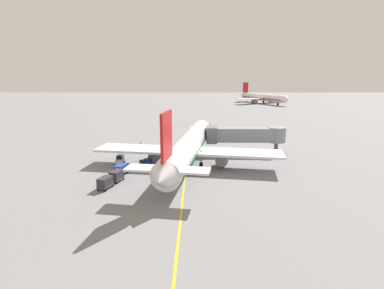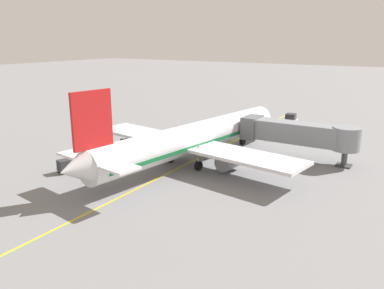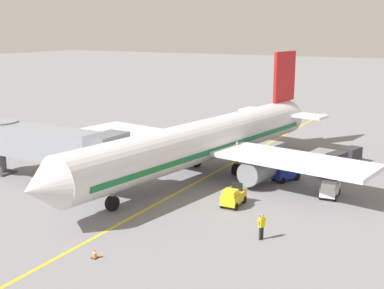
{
  "view_description": "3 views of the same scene",
  "coord_description": "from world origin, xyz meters",
  "px_view_note": "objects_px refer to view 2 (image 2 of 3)",
  "views": [
    {
      "loc": [
        1.56,
        -48.93,
        14.8
      ],
      "look_at": [
        0.93,
        2.46,
        2.94
      ],
      "focal_mm": 28.87,
      "sensor_mm": 36.0,
      "label": 1
    },
    {
      "loc": [
        24.98,
        -40.11,
        15.22
      ],
      "look_at": [
        -0.09,
        0.5,
        2.21
      ],
      "focal_mm": 36.41,
      "sensor_mm": 36.0,
      "label": 2
    },
    {
      "loc": [
        -20.11,
        38.67,
        13.06
      ],
      "look_at": [
        1.79,
        -0.08,
        2.7
      ],
      "focal_mm": 46.73,
      "sensor_mm": 36.0,
      "label": 3
    }
  ],
  "objects_px": {
    "ground_crew_wing_walker": "(177,130)",
    "baggage_cart_front": "(106,154)",
    "pushback_tractor": "(289,122)",
    "safety_cone_nose_left": "(237,131)",
    "baggage_tug_trailing": "(182,141)",
    "baggage_cart_second_in_train": "(90,160)",
    "baggage_cart_third_in_train": "(67,165)",
    "jet_bridge": "(298,133)",
    "baggage_tug_lead": "(127,144)",
    "parked_airliner": "(193,138)",
    "baggage_tug_spare": "(140,153)"
  },
  "relations": [
    {
      "from": "ground_crew_wing_walker",
      "to": "baggage_cart_front",
      "type": "bearing_deg",
      "value": -90.61
    },
    {
      "from": "pushback_tractor",
      "to": "safety_cone_nose_left",
      "type": "relative_size",
      "value": 7.79
    },
    {
      "from": "baggage_cart_front",
      "to": "baggage_tug_trailing",
      "type": "bearing_deg",
      "value": 68.96
    },
    {
      "from": "baggage_cart_second_in_train",
      "to": "baggage_cart_third_in_train",
      "type": "height_order",
      "value": "same"
    },
    {
      "from": "baggage_cart_third_in_train",
      "to": "ground_crew_wing_walker",
      "type": "bearing_deg",
      "value": 87.67
    },
    {
      "from": "jet_bridge",
      "to": "baggage_cart_second_in_train",
      "type": "bearing_deg",
      "value": -140.85
    },
    {
      "from": "jet_bridge",
      "to": "baggage_tug_trailing",
      "type": "distance_m",
      "value": 16.69
    },
    {
      "from": "baggage_cart_front",
      "to": "baggage_tug_lead",
      "type": "bearing_deg",
      "value": 104.79
    },
    {
      "from": "baggage_tug_trailing",
      "to": "safety_cone_nose_left",
      "type": "xyz_separation_m",
      "value": [
        3.29,
        11.98,
        -0.42
      ]
    },
    {
      "from": "parked_airliner",
      "to": "safety_cone_nose_left",
      "type": "height_order",
      "value": "parked_airliner"
    },
    {
      "from": "pushback_tractor",
      "to": "ground_crew_wing_walker",
      "type": "distance_m",
      "value": 20.45
    },
    {
      "from": "parked_airliner",
      "to": "baggage_tug_lead",
      "type": "relative_size",
      "value": 14.46
    },
    {
      "from": "baggage_cart_front",
      "to": "baggage_cart_second_in_train",
      "type": "xyz_separation_m",
      "value": [
        0.09,
        -2.87,
        0.0
      ]
    },
    {
      "from": "pushback_tractor",
      "to": "baggage_cart_front",
      "type": "bearing_deg",
      "value": -114.17
    },
    {
      "from": "parked_airliner",
      "to": "baggage_tug_lead",
      "type": "distance_m",
      "value": 11.79
    },
    {
      "from": "baggage_tug_trailing",
      "to": "baggage_cart_third_in_train",
      "type": "height_order",
      "value": "baggage_tug_trailing"
    },
    {
      "from": "baggage_cart_third_in_train",
      "to": "baggage_tug_trailing",
      "type": "bearing_deg",
      "value": 73.4
    },
    {
      "from": "baggage_tug_lead",
      "to": "ground_crew_wing_walker",
      "type": "xyz_separation_m",
      "value": [
        1.7,
        10.25,
        0.24
      ]
    },
    {
      "from": "baggage_tug_trailing",
      "to": "parked_airliner",
      "type": "bearing_deg",
      "value": -47.34
    },
    {
      "from": "baggage_tug_lead",
      "to": "baggage_tug_trailing",
      "type": "distance_m",
      "value": 8.05
    },
    {
      "from": "baggage_tug_trailing",
      "to": "baggage_cart_third_in_train",
      "type": "xyz_separation_m",
      "value": [
        -5.05,
        -16.96,
        0.24
      ]
    },
    {
      "from": "jet_bridge",
      "to": "ground_crew_wing_walker",
      "type": "xyz_separation_m",
      "value": [
        -20.44,
        2.19,
        -2.5
      ]
    },
    {
      "from": "pushback_tractor",
      "to": "baggage_tug_lead",
      "type": "height_order",
      "value": "pushback_tractor"
    },
    {
      "from": "pushback_tractor",
      "to": "baggage_cart_front",
      "type": "relative_size",
      "value": 1.54
    },
    {
      "from": "baggage_cart_second_in_train",
      "to": "safety_cone_nose_left",
      "type": "distance_m",
      "value": 27.21
    },
    {
      "from": "baggage_tug_spare",
      "to": "baggage_cart_front",
      "type": "relative_size",
      "value": 0.93
    },
    {
      "from": "safety_cone_nose_left",
      "to": "jet_bridge",
      "type": "bearing_deg",
      "value": -36.0
    },
    {
      "from": "baggage_tug_spare",
      "to": "safety_cone_nose_left",
      "type": "bearing_deg",
      "value": 77.21
    },
    {
      "from": "pushback_tractor",
      "to": "baggage_tug_spare",
      "type": "xyz_separation_m",
      "value": [
        -10.9,
        -27.91,
        -0.39
      ]
    },
    {
      "from": "baggage_cart_second_in_train",
      "to": "baggage_tug_spare",
      "type": "bearing_deg",
      "value": 63.84
    },
    {
      "from": "baggage_tug_trailing",
      "to": "baggage_cart_second_in_train",
      "type": "relative_size",
      "value": 0.86
    },
    {
      "from": "baggage_tug_trailing",
      "to": "baggage_tug_lead",
      "type": "bearing_deg",
      "value": -136.83
    },
    {
      "from": "baggage_cart_second_in_train",
      "to": "ground_crew_wing_walker",
      "type": "distance_m",
      "value": 18.9
    },
    {
      "from": "baggage_tug_trailing",
      "to": "baggage_tug_spare",
      "type": "distance_m",
      "value": 8.18
    },
    {
      "from": "jet_bridge",
      "to": "baggage_tug_trailing",
      "type": "height_order",
      "value": "jet_bridge"
    },
    {
      "from": "parked_airliner",
      "to": "baggage_cart_third_in_train",
      "type": "relative_size",
      "value": 12.53
    },
    {
      "from": "baggage_tug_lead",
      "to": "baggage_cart_second_in_train",
      "type": "distance_m",
      "value": 8.8
    },
    {
      "from": "pushback_tractor",
      "to": "parked_airliner",
      "type": "bearing_deg",
      "value": -98.73
    },
    {
      "from": "baggage_cart_front",
      "to": "baggage_cart_third_in_train",
      "type": "distance_m",
      "value": 5.71
    },
    {
      "from": "baggage_tug_trailing",
      "to": "baggage_cart_second_in_train",
      "type": "bearing_deg",
      "value": -106.72
    },
    {
      "from": "jet_bridge",
      "to": "baggage_cart_front",
      "type": "distance_m",
      "value": 24.95
    },
    {
      "from": "ground_crew_wing_walker",
      "to": "baggage_tug_spare",
      "type": "bearing_deg",
      "value": -77.25
    },
    {
      "from": "jet_bridge",
      "to": "baggage_cart_third_in_train",
      "type": "bearing_deg",
      "value": -137.54
    },
    {
      "from": "parked_airliner",
      "to": "baggage_cart_second_in_train",
      "type": "relative_size",
      "value": 12.53
    },
    {
      "from": "baggage_tug_spare",
      "to": "ground_crew_wing_walker",
      "type": "height_order",
      "value": "ground_crew_wing_walker"
    },
    {
      "from": "jet_bridge",
      "to": "baggage_tug_spare",
      "type": "distance_m",
      "value": 20.69
    },
    {
      "from": "safety_cone_nose_left",
      "to": "baggage_tug_lead",
      "type": "bearing_deg",
      "value": -117.64
    },
    {
      "from": "baggage_tug_trailing",
      "to": "baggage_tug_spare",
      "type": "xyz_separation_m",
      "value": [
        -1.27,
        -8.08,
        0.0
      ]
    },
    {
      "from": "baggage_tug_lead",
      "to": "ground_crew_wing_walker",
      "type": "distance_m",
      "value": 10.39
    },
    {
      "from": "baggage_tug_lead",
      "to": "safety_cone_nose_left",
      "type": "xyz_separation_m",
      "value": [
        9.16,
        17.49,
        -0.42
      ]
    }
  ]
}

